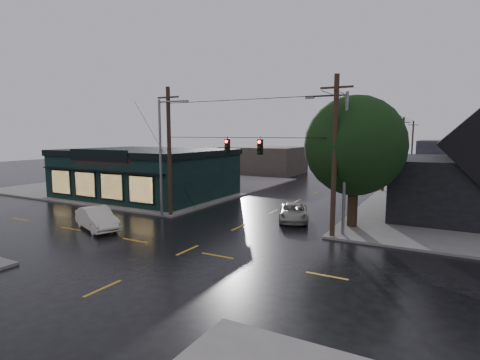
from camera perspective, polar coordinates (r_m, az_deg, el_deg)
The scene contains 16 objects.
ground_plane at distance 21.76m, azimuth -8.00°, elevation -10.56°, with size 160.00×160.00×0.00m, color black.
sidewalk_nw at distance 49.34m, azimuth -12.77°, elevation -0.67°, with size 28.00×28.00×0.15m, color #64615D.
pizza_shop at distance 40.53m, azimuth -14.16°, elevation 1.18°, with size 16.30×12.34×4.90m.
corner_tree at distance 26.82m, azimuth 17.09°, elevation 4.99°, with size 6.85×6.85×9.03m.
utility_pole_nw at distance 30.59m, azimuth -10.51°, elevation -5.45°, with size 2.00×0.32×10.15m, color black, non-canonical shape.
utility_pole_ne at distance 24.72m, azimuth 13.84°, elevation -8.54°, with size 2.00×0.32×10.15m, color black, non-canonical shape.
utility_pole_far_a at distance 45.45m, azimuth 20.86°, elevation -1.71°, with size 2.00×0.32×9.65m, color black, non-canonical shape.
utility_pole_far_b at distance 65.18m, azimuth 23.31°, elevation 0.70°, with size 2.00×0.32×9.15m, color black, non-canonical shape.
utility_pole_far_c at distance 85.04m, azimuth 24.62°, elevation 1.99°, with size 2.00×0.32×9.15m, color black, non-canonical shape.
span_signal_assembly at distance 26.20m, azimuth 0.51°, elevation 5.17°, with size 13.00×0.48×1.23m.
streetlight_nw at distance 30.25m, azimuth -11.79°, elevation -5.62°, with size 5.40×0.30×9.15m, color slate, non-canonical shape.
streetlight_ne at distance 25.27m, azimuth 15.36°, elevation -8.25°, with size 5.40×0.30×9.15m, color slate, non-canonical shape.
bg_building_west at distance 62.62m, azimuth 3.64°, elevation 3.05°, with size 12.00×10.00×4.40m, color #3E352D.
bg_building_east at distance 61.79m, azimuth 31.96°, elevation 2.50°, with size 14.00×12.00×5.60m, color #252529.
sedan_cream at distance 27.66m, azimuth -20.94°, elevation -5.51°, with size 1.62×4.64×1.53m, color beige.
suv_silver at distance 28.72m, azimuth 8.14°, elevation -4.93°, with size 2.10×4.55×1.26m, color #9C9C90.
Camera 1 is at (12.48, -16.58, 6.56)m, focal length 28.00 mm.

